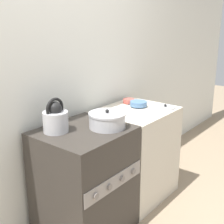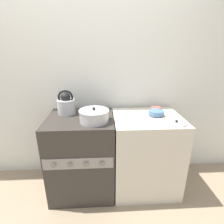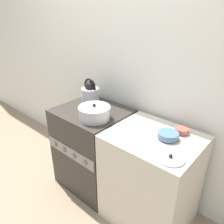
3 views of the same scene
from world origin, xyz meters
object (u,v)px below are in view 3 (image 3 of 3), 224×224
Objects in this scene: kettle at (90,93)px; enamel_bowl at (168,135)px; stove at (93,148)px; loose_pot_lid at (170,158)px; cooking_pot at (94,113)px; small_ceramic_bowl at (182,130)px.

kettle is 0.92m from enamel_bowl.
stove is 1.01m from loose_pot_lid.
cooking_pot is at bearing 175.06° from loose_pot_lid.
enamel_bowl is at bearing 122.46° from loose_pot_lid.
stove is at bearing -177.19° from enamel_bowl.
cooking_pot is 0.72m from small_ceramic_bowl.
enamel_bowl reaches higher than loose_pot_lid.
enamel_bowl is (0.62, 0.14, -0.04)m from cooking_pot.
enamel_bowl reaches higher than stove.
cooking_pot is at bearing -157.07° from small_ceramic_bowl.
small_ceramic_bowl is at bearing 12.38° from stove.
enamel_bowl is at bearing -106.60° from small_ceramic_bowl.
kettle is 1.09m from loose_pot_lid.
cooking_pot is at bearing -167.26° from enamel_bowl.
small_ceramic_bowl is at bearing 22.93° from cooking_pot.
cooking_pot is at bearing -35.04° from stove.
kettle is at bearing 164.20° from loose_pot_lid.
cooking_pot reaches higher than small_ceramic_bowl.
stove is 5.53× the size of enamel_bowl.
cooking_pot is (0.29, -0.23, -0.04)m from kettle.
stove is 8.02× the size of small_ceramic_bowl.
loose_pot_lid is (0.09, -0.35, -0.02)m from small_ceramic_bowl.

